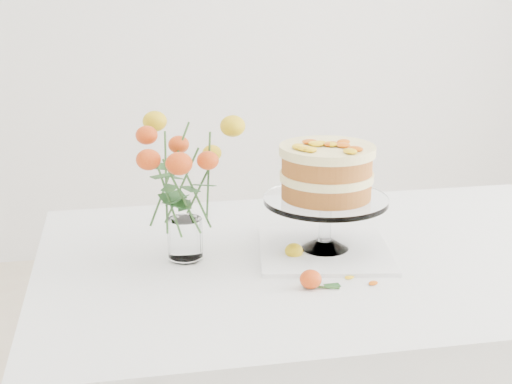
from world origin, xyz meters
The scene contains 9 objects.
table centered at (0.00, 0.00, 0.67)m, with size 1.43×0.93×0.76m.
napkin centered at (-0.03, 0.02, 0.76)m, with size 0.31×0.31×0.01m, color white.
cake_stand centered at (-0.03, 0.02, 0.94)m, with size 0.29×0.29×0.26m.
rose_vase centered at (-0.36, 0.03, 0.99)m, with size 0.30×0.30×0.40m.
loose_rose_near centered at (-0.11, 0.00, 0.77)m, with size 0.07×0.05×0.04m.
loose_rose_far centered at (-0.12, -0.17, 0.78)m, with size 0.08×0.05×0.04m.
stray_petal_a centered at (-0.12, -0.10, 0.76)m, with size 0.03×0.02×0.00m, color yellow.
stray_petal_b centered at (-0.02, -0.14, 0.76)m, with size 0.03×0.02×0.00m, color yellow.
stray_petal_c centered at (0.02, -0.18, 0.76)m, with size 0.03×0.02×0.00m, color yellow.
Camera 1 is at (-0.49, -1.51, 1.40)m, focal length 50.00 mm.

